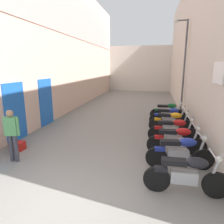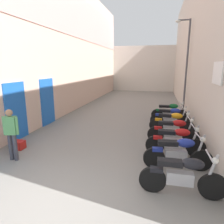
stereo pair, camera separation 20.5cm
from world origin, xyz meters
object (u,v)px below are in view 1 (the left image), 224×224
motorcycle_nearest (187,174)px  motorcycle_second (180,152)px  motorcycle_fourth (174,130)px  street_lamp (183,62)px  motorcycle_sixth (170,116)px  umbrella_leaning (10,132)px  pedestrian_by_doorway (12,132)px  plastic_crate (18,146)px  motorcycle_third (177,140)px  motorcycle_fifth (171,122)px  motorcycle_seventh (168,111)px

motorcycle_nearest → motorcycle_second: 1.17m
motorcycle_fourth → street_lamp: size_ratio=0.36×
motorcycle_sixth → umbrella_leaning: size_ratio=1.92×
motorcycle_second → street_lamp: bearing=83.7°
pedestrian_by_doorway → plastic_crate: (-0.46, 0.75, -0.78)m
motorcycle_third → pedestrian_by_doorway: 5.00m
motorcycle_fifth → motorcycle_third: bearing=-90.0°
motorcycle_seventh → street_lamp: 2.85m
motorcycle_second → umbrella_leaning: bearing=179.0°
motorcycle_sixth → plastic_crate: motorcycle_sixth is taller
motorcycle_third → motorcycle_fourth: same height
motorcycle_fourth → motorcycle_nearest: bearing=-90.0°
motorcycle_third → motorcycle_fourth: (0.00, 1.04, 0.00)m
motorcycle_seventh → pedestrian_by_doorway: pedestrian_by_doorway is taller
street_lamp → umbrella_leaning: bearing=-134.0°
motorcycle_second → umbrella_leaning: motorcycle_second is taller
motorcycle_seventh → umbrella_leaning: motorcycle_seventh is taller
street_lamp → motorcycle_nearest: bearing=-95.4°
motorcycle_sixth → motorcycle_seventh: size_ratio=1.00×
umbrella_leaning → motorcycle_third: bearing=8.7°
motorcycle_nearest → motorcycle_fifth: size_ratio=1.00×
motorcycle_nearest → plastic_crate: size_ratio=4.21×
motorcycle_nearest → motorcycle_seventh: bearing=90.0°
motorcycle_fourth → street_lamp: 5.12m
motorcycle_fourth → motorcycle_second: bearing=-90.0°
motorcycle_nearest → motorcycle_fourth: 3.13m
pedestrian_by_doorway → motorcycle_second: bearing=6.5°
plastic_crate → street_lamp: 9.01m
plastic_crate → motorcycle_third: bearing=7.6°
motorcycle_nearest → motorcycle_third: 2.08m
motorcycle_sixth → plastic_crate: (-5.23, -3.82, -0.36)m
motorcycle_second → pedestrian_by_doorway: 4.82m
motorcycle_second → pedestrian_by_doorway: bearing=-173.5°
motorcycle_second → plastic_crate: size_ratio=4.20×
motorcycle_fourth → plastic_crate: bearing=-161.6°
motorcycle_fourth → umbrella_leaning: 5.67m
motorcycle_third → pedestrian_by_doorway: (-4.77, -1.45, 0.42)m
motorcycle_second → plastic_crate: bearing=177.7°
motorcycle_fourth → plastic_crate: size_ratio=4.21×
motorcycle_seventh → motorcycle_nearest: bearing=-90.0°
motorcycle_fifth → motorcycle_sixth: bearing=90.0°
motorcycle_fourth → motorcycle_fifth: same height
motorcycle_nearest → pedestrian_by_doorway: pedestrian_by_doorway is taller
motorcycle_fourth → pedestrian_by_doorway: bearing=-152.4°
motorcycle_second → motorcycle_fourth: same height
motorcycle_seventh → motorcycle_fourth: bearing=-90.0°
motorcycle_nearest → street_lamp: 7.97m
umbrella_leaning → motorcycle_fifth: bearing=29.3°
motorcycle_sixth → street_lamp: 3.48m
motorcycle_fifth → motorcycle_seventh: (-0.00, 2.06, 0.00)m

